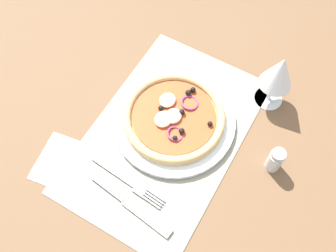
# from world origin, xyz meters

# --- Properties ---
(ground_plane) EXTENTS (1.90, 1.40, 0.02)m
(ground_plane) POSITION_xyz_m (0.00, 0.00, -0.01)
(ground_plane) COLOR brown
(placemat) EXTENTS (0.48, 0.31, 0.00)m
(placemat) POSITION_xyz_m (0.00, 0.00, 0.00)
(placemat) COLOR gray
(placemat) RESTS_ON ground_plane
(plate) EXTENTS (0.27, 0.27, 0.01)m
(plate) POSITION_xyz_m (-0.04, -0.00, 0.01)
(plate) COLOR white
(plate) RESTS_ON placemat
(pizza) EXTENTS (0.22, 0.22, 0.03)m
(pizza) POSITION_xyz_m (-0.04, -0.00, 0.03)
(pizza) COLOR tan
(pizza) RESTS_ON plate
(fork) EXTENTS (0.03, 0.18, 0.00)m
(fork) POSITION_xyz_m (0.13, -0.01, 0.01)
(fork) COLOR #B2B5BA
(fork) RESTS_ON placemat
(knife) EXTENTS (0.04, 0.20, 0.01)m
(knife) POSITION_xyz_m (0.17, 0.02, 0.01)
(knife) COLOR #B2B5BA
(knife) RESTS_ON placemat
(wine_glass) EXTENTS (0.07, 0.07, 0.15)m
(wine_glass) POSITION_xyz_m (-0.20, 0.16, 0.10)
(wine_glass) COLOR silver
(wine_glass) RESTS_ON ground_plane
(napkin) EXTENTS (0.13, 0.12, 0.00)m
(napkin) POSITION_xyz_m (0.17, -0.16, 0.00)
(napkin) COLOR silver
(napkin) RESTS_ON ground_plane
(pepper_shaker) EXTENTS (0.03, 0.03, 0.07)m
(pepper_shaker) POSITION_xyz_m (-0.05, 0.23, 0.03)
(pepper_shaker) COLOR silver
(pepper_shaker) RESTS_ON ground_plane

